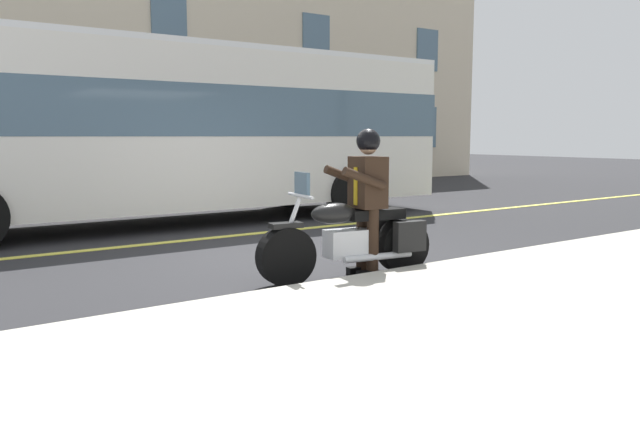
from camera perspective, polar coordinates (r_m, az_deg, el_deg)
ground_plane at (r=8.73m, az=-3.58°, el=-3.92°), size 80.00×80.00×0.00m
sidewalk_curb at (r=5.51m, az=22.10°, el=-10.18°), size 60.00×5.00×0.15m
lane_center_stripe at (r=10.46m, az=-9.31°, el=-2.14°), size 60.00×0.16×0.01m
motorcycle_main at (r=7.35m, az=2.95°, el=-2.41°), size 2.22×0.79×1.26m
rider_main at (r=7.37m, az=4.24°, el=2.18°), size 0.67×0.61×1.74m
bus_near at (r=12.22m, az=-13.03°, el=7.88°), size 11.05×2.70×3.30m
building_backdrop at (r=22.84m, az=-16.42°, el=15.95°), size 26.51×6.06×10.61m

